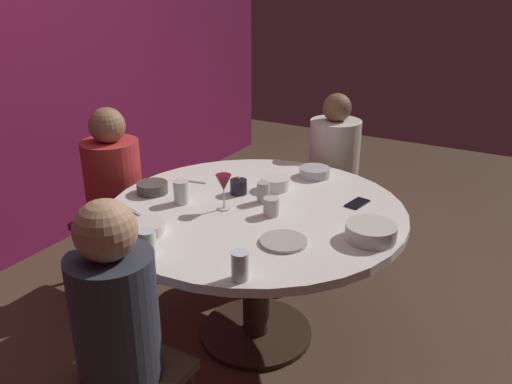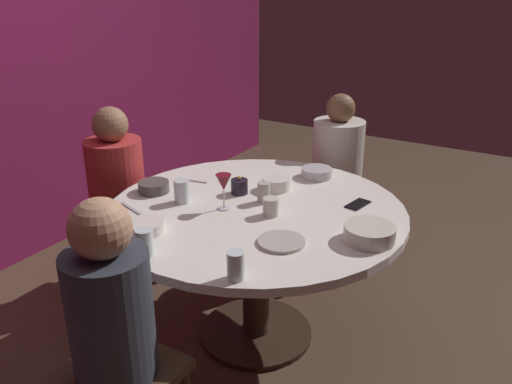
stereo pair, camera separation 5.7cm
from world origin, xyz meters
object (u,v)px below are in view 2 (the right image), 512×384
(bowl_sauce_side, at_px, (154,187))
(cup_center_front, at_px, (144,242))
(cup_by_left_diner, at_px, (236,266))
(cell_phone, at_px, (358,204))
(candle_holder, at_px, (239,186))
(bowl_small_white, at_px, (276,184))
(cup_near_candle, at_px, (264,192))
(seated_diner_right, at_px, (337,160))
(dining_table, at_px, (256,233))
(wine_glass, at_px, (224,184))
(bowl_rice_portion, at_px, (145,227))
(cup_by_right_diner, at_px, (271,207))
(seated_diner_left, at_px, (111,314))
(cup_far_edge, at_px, (182,191))
(dinner_plate, at_px, (281,242))
(bowl_salad_center, at_px, (369,233))
(bowl_serving_large, at_px, (317,173))
(seated_diner_back, at_px, (116,180))

(bowl_sauce_side, relative_size, cup_center_front, 1.41)
(cup_by_left_diner, bearing_deg, cell_phone, -8.93)
(candle_holder, xyz_separation_m, cell_phone, (0.18, -0.58, -0.03))
(bowl_small_white, height_order, cup_near_candle, cup_near_candle)
(seated_diner_right, bearing_deg, cup_by_left_diner, 9.76)
(dining_table, distance_m, cup_near_candle, 0.20)
(wine_glass, bearing_deg, cup_near_candle, -35.65)
(wine_glass, xyz_separation_m, bowl_rice_portion, (-0.39, 0.16, -0.10))
(bowl_small_white, xyz_separation_m, cup_by_right_diner, (-0.30, -0.14, 0.01))
(seated_diner_left, relative_size, cell_phone, 8.21)
(cup_far_edge, bearing_deg, cup_by_left_diner, -126.51)
(seated_diner_right, relative_size, dinner_plate, 5.57)
(cup_center_front, bearing_deg, cup_by_right_diner, -22.09)
(bowl_salad_center, relative_size, bowl_rice_portion, 1.33)
(wine_glass, height_order, dinner_plate, wine_glass)
(dinner_plate, relative_size, bowl_sauce_side, 1.27)
(bowl_serving_large, bearing_deg, bowl_sauce_side, 135.42)
(cup_by_right_diner, bearing_deg, cup_by_left_diner, -163.06)
(dinner_plate, xyz_separation_m, bowl_small_white, (0.52, 0.32, 0.03))
(wine_glass, xyz_separation_m, cup_far_edge, (-0.04, 0.22, -0.07))
(bowl_small_white, xyz_separation_m, cup_by_left_diner, (-0.86, -0.31, 0.02))
(dining_table, xyz_separation_m, dinner_plate, (-0.26, -0.29, 0.15))
(bowl_salad_center, distance_m, cup_far_edge, 0.95)
(cell_phone, distance_m, cup_far_edge, 0.87)
(wine_glass, bearing_deg, seated_diner_back, 83.43)
(cup_by_left_diner, bearing_deg, cup_near_candle, 22.47)
(bowl_rice_portion, bearing_deg, seated_diner_back, 54.40)
(cup_by_left_diner, bearing_deg, bowl_serving_large, 10.22)
(seated_diner_left, distance_m, wine_glass, 0.90)
(wine_glass, height_order, cup_far_edge, wine_glass)
(cup_near_candle, distance_m, cup_center_front, 0.73)
(bowl_serving_large, relative_size, bowl_salad_center, 0.79)
(cup_far_edge, bearing_deg, wine_glass, -79.25)
(wine_glass, height_order, bowl_rice_portion, wine_glass)
(dinner_plate, height_order, bowl_sauce_side, bowl_sauce_side)
(cell_phone, relative_size, cup_far_edge, 1.21)
(dining_table, height_order, bowl_salad_center, bowl_salad_center)
(bowl_serving_large, bearing_deg, seated_diner_left, 177.22)
(seated_diner_back, bearing_deg, cup_near_candle, 4.49)
(wine_glass, xyz_separation_m, dinner_plate, (-0.17, -0.41, -0.12))
(cup_by_right_diner, height_order, cup_center_front, cup_center_front)
(wine_glass, bearing_deg, bowl_sauce_side, 91.66)
(candle_holder, bearing_deg, seated_diner_left, -171.24)
(bowl_serving_large, xyz_separation_m, bowl_small_white, (-0.28, 0.10, 0.01))
(bowl_salad_center, bearing_deg, dining_table, 85.17)
(dining_table, bearing_deg, cup_center_front, 168.11)
(seated_diner_left, height_order, bowl_serving_large, seated_diner_left)
(dining_table, bearing_deg, bowl_salad_center, -94.83)
(bowl_small_white, bearing_deg, seated_diner_right, -2.28)
(bowl_small_white, xyz_separation_m, bowl_rice_portion, (-0.74, 0.25, -0.01))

